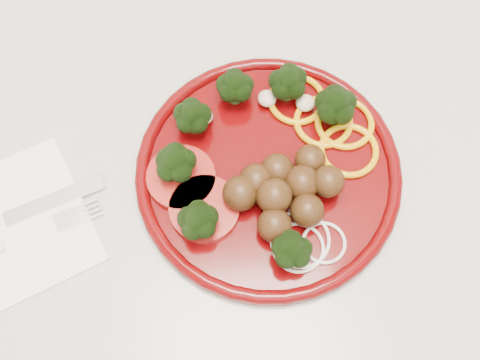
{
  "coord_description": "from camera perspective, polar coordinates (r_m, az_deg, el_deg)",
  "views": [
    {
      "loc": [
        -0.22,
        1.43,
        1.47
      ],
      "look_at": [
        -0.19,
        1.66,
        0.92
      ],
      "focal_mm": 45.0,
      "sensor_mm": 36.0,
      "label": 1
    }
  ],
  "objects": [
    {
      "name": "counter",
      "position": [
        1.08,
        10.23,
        -7.05
      ],
      "size": [
        2.4,
        0.6,
        0.9
      ],
      "color": "beige",
      "rests_on": "ground"
    },
    {
      "name": "napkin",
      "position": [
        0.64,
        -20.94,
        -4.3
      ],
      "size": [
        0.19,
        0.19,
        0.0
      ],
      "primitive_type": "cube",
      "rotation": [
        0.0,
        0.0,
        0.38
      ],
      "color": "white",
      "rests_on": "counter"
    },
    {
      "name": "plate",
      "position": [
        0.61,
        2.5,
        1.18
      ],
      "size": [
        0.27,
        0.27,
        0.06
      ],
      "rotation": [
        0.0,
        0.0,
        0.28
      ],
      "color": "#480304",
      "rests_on": "counter"
    }
  ]
}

